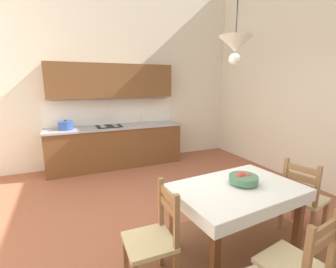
{
  "coord_description": "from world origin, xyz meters",
  "views": [
    {
      "loc": [
        -1.12,
        -2.6,
        1.8
      ],
      "look_at": [
        0.32,
        0.65,
        1.04
      ],
      "focal_mm": 25.44,
      "sensor_mm": 36.0,
      "label": 1
    }
  ],
  "objects_px": {
    "kitchen_cabinetry": "(115,128)",
    "dining_chair_tv_side": "(154,239)",
    "fruit_bowl": "(243,179)",
    "dining_chair_camera_side": "(297,268)",
    "dining_table": "(237,199)",
    "dining_chair_window_side": "(303,198)",
    "pendant_lamp": "(235,45)"
  },
  "relations": [
    {
      "from": "dining_chair_tv_side",
      "to": "dining_table",
      "type": "bearing_deg",
      "value": 2.55
    },
    {
      "from": "dining_chair_camera_side",
      "to": "dining_chair_tv_side",
      "type": "height_order",
      "value": "same"
    },
    {
      "from": "kitchen_cabinetry",
      "to": "dining_chair_tv_side",
      "type": "relative_size",
      "value": 3.07
    },
    {
      "from": "dining_chair_tv_side",
      "to": "fruit_bowl",
      "type": "height_order",
      "value": "dining_chair_tv_side"
    },
    {
      "from": "kitchen_cabinetry",
      "to": "dining_chair_tv_side",
      "type": "xyz_separation_m",
      "value": [
        -0.36,
        -3.34,
        -0.41
      ]
    },
    {
      "from": "dining_chair_camera_side",
      "to": "fruit_bowl",
      "type": "relative_size",
      "value": 3.1
    },
    {
      "from": "dining_table",
      "to": "dining_chair_tv_side",
      "type": "bearing_deg",
      "value": -177.45
    },
    {
      "from": "dining_chair_camera_side",
      "to": "dining_chair_tv_side",
      "type": "bearing_deg",
      "value": 139.27
    },
    {
      "from": "dining_chair_window_side",
      "to": "dining_table",
      "type": "bearing_deg",
      "value": 177.23
    },
    {
      "from": "dining_chair_window_side",
      "to": "pendant_lamp",
      "type": "bearing_deg",
      "value": 171.23
    },
    {
      "from": "dining_chair_window_side",
      "to": "pendant_lamp",
      "type": "distance_m",
      "value": 2.0
    },
    {
      "from": "dining_table",
      "to": "fruit_bowl",
      "type": "distance_m",
      "value": 0.22
    },
    {
      "from": "kitchen_cabinetry",
      "to": "dining_chair_camera_side",
      "type": "distance_m",
      "value": 4.15
    },
    {
      "from": "dining_chair_window_side",
      "to": "dining_chair_tv_side",
      "type": "xyz_separation_m",
      "value": [
        -1.93,
        0.01,
        0.0
      ]
    },
    {
      "from": "kitchen_cabinetry",
      "to": "fruit_bowl",
      "type": "xyz_separation_m",
      "value": [
        0.68,
        -3.27,
        -0.04
      ]
    },
    {
      "from": "dining_chair_camera_side",
      "to": "dining_chair_window_side",
      "type": "bearing_deg",
      "value": 35.14
    },
    {
      "from": "kitchen_cabinetry",
      "to": "dining_table",
      "type": "bearing_deg",
      "value": -80.06
    },
    {
      "from": "kitchen_cabinetry",
      "to": "dining_chair_window_side",
      "type": "bearing_deg",
      "value": -65.0
    },
    {
      "from": "fruit_bowl",
      "to": "dining_chair_tv_side",
      "type": "bearing_deg",
      "value": -176.04
    },
    {
      "from": "dining_chair_camera_side",
      "to": "pendant_lamp",
      "type": "distance_m",
      "value": 1.94
    },
    {
      "from": "dining_chair_camera_side",
      "to": "dining_chair_tv_side",
      "type": "xyz_separation_m",
      "value": [
        -0.87,
        0.75,
        0.0
      ]
    },
    {
      "from": "dining_table",
      "to": "dining_chair_window_side",
      "type": "distance_m",
      "value": 1.0
    },
    {
      "from": "dining_table",
      "to": "dining_chair_tv_side",
      "type": "distance_m",
      "value": 0.96
    },
    {
      "from": "kitchen_cabinetry",
      "to": "pendant_lamp",
      "type": "bearing_deg",
      "value": -80.42
    },
    {
      "from": "dining_chair_tv_side",
      "to": "pendant_lamp",
      "type": "distance_m",
      "value": 1.94
    },
    {
      "from": "dining_chair_window_side",
      "to": "dining_chair_camera_side",
      "type": "xyz_separation_m",
      "value": [
        -1.06,
        -0.74,
        0.0
      ]
    },
    {
      "from": "dining_table",
      "to": "kitchen_cabinetry",
      "type": "bearing_deg",
      "value": 99.94
    },
    {
      "from": "dining_chair_window_side",
      "to": "kitchen_cabinetry",
      "type": "bearing_deg",
      "value": 115.0
    },
    {
      "from": "dining_chair_tv_side",
      "to": "fruit_bowl",
      "type": "relative_size",
      "value": 3.1
    },
    {
      "from": "kitchen_cabinetry",
      "to": "dining_table",
      "type": "distance_m",
      "value": 3.36
    },
    {
      "from": "dining_table",
      "to": "dining_chair_camera_side",
      "type": "relative_size",
      "value": 1.48
    },
    {
      "from": "dining_chair_window_side",
      "to": "dining_chair_camera_side",
      "type": "distance_m",
      "value": 1.29
    }
  ]
}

